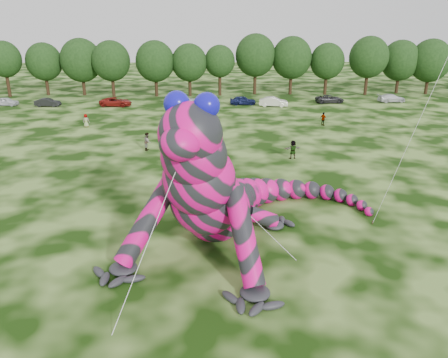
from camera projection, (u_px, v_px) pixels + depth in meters
name	position (u px, v px, depth m)	size (l,w,h in m)	color
ground	(225.00, 268.00, 23.97)	(240.00, 240.00, 0.00)	#16330A
inflatable_gecko	(222.00, 160.00, 26.35)	(16.34, 19.41, 9.70)	#DF087A
tree_3	(6.00, 69.00, 74.76)	(5.81, 5.23, 9.44)	black
tree_4	(45.00, 69.00, 76.55)	(6.22, 5.60, 9.06)	black
tree_5	(82.00, 67.00, 76.36)	(7.16, 6.44, 9.80)	black
tree_6	(112.00, 69.00, 74.94)	(6.52, 5.86, 9.49)	black
tree_7	(155.00, 69.00, 75.29)	(6.68, 6.01, 9.48)	black
tree_8	(189.00, 70.00, 75.73)	(6.14, 5.53, 8.94)	black
tree_9	(220.00, 70.00, 76.27)	(5.27, 4.74, 8.68)	black
tree_10	(255.00, 64.00, 77.30)	(7.09, 6.38, 10.50)	black
tree_11	(291.00, 66.00, 77.21)	(7.01, 6.31, 10.07)	black
tree_12	(327.00, 69.00, 77.17)	(5.99, 5.39, 8.97)	black
tree_13	(368.00, 66.00, 76.61)	(6.83, 6.15, 10.13)	black
tree_14	(400.00, 67.00, 78.42)	(6.82, 6.14, 9.40)	black
tree_15	(430.00, 67.00, 77.64)	(7.17, 6.45, 9.63)	black
car_0	(6.00, 102.00, 68.41)	(1.51, 3.76, 1.28)	silver
car_1	(48.00, 102.00, 67.72)	(1.35, 3.86, 1.27)	black
car_2	(116.00, 102.00, 67.97)	(2.26, 4.91, 1.36)	maroon
car_3	(183.00, 100.00, 69.07)	(2.03, 5.00, 1.45)	silver
car_4	(243.00, 100.00, 69.04)	(1.66, 4.12, 1.40)	#121A46
car_5	(274.00, 102.00, 67.66)	(1.55, 4.44, 1.46)	silver
car_6	(330.00, 99.00, 70.59)	(2.11, 4.57, 1.27)	#2A2A2C
car_7	(392.00, 98.00, 71.26)	(1.82, 4.48, 1.30)	silver
spectator_3	(323.00, 119.00, 55.60)	(1.00, 0.41, 1.70)	gray
spectator_4	(86.00, 121.00, 54.84)	(0.80, 0.52, 1.64)	gray
spectator_1	(148.00, 141.00, 45.13)	(0.90, 0.70, 1.85)	gray
spectator_5	(293.00, 149.00, 42.42)	(1.70, 0.54, 1.83)	gray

